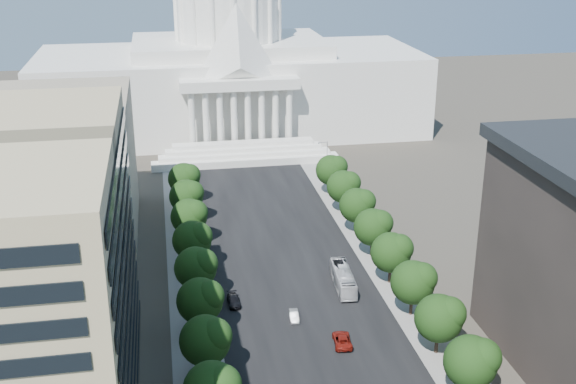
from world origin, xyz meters
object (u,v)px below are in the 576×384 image
car_red (342,340)px  city_bus (343,279)px  car_dark_b (234,301)px  car_silver (294,316)px

car_red → city_bus: city_bus is taller
car_dark_b → city_bus: (20.65, 2.88, 1.04)m
car_red → car_silver: bearing=-49.6°
car_silver → car_dark_b: (-9.56, 6.94, 0.05)m
car_silver → city_bus: size_ratio=0.32×
car_dark_b → car_silver: bearing=-38.0°
city_bus → car_red: bearing=-100.6°
car_dark_b → city_bus: size_ratio=0.40×
car_silver → car_red: (6.17, -8.94, 0.14)m
city_bus → car_dark_b: bearing=-168.0°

